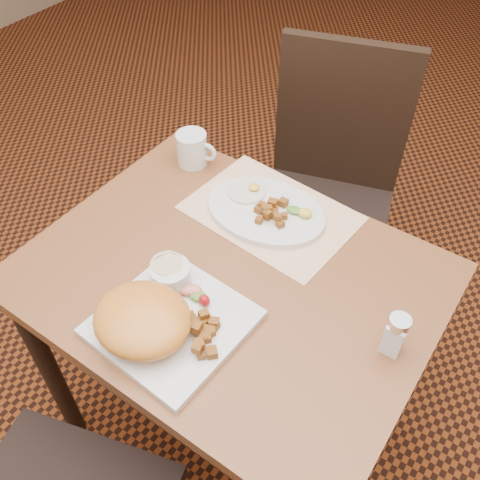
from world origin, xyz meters
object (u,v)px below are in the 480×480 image
at_px(chair_far, 329,182).
at_px(plate_square, 173,323).
at_px(plate_oval, 266,211).
at_px(table, 230,303).
at_px(salt_shaker, 395,334).
at_px(coffee_mug, 193,149).

xyz_separation_m(chair_far, plate_square, (0.05, -0.83, 0.22)).
relative_size(chair_far, plate_square, 3.46).
bearing_deg(plate_oval, chair_far, 93.79).
distance_m(table, salt_shaker, 0.41).
bearing_deg(plate_square, chair_far, 93.69).
bearing_deg(plate_oval, table, -79.30).
relative_size(table, plate_square, 3.21).
height_order(plate_oval, salt_shaker, salt_shaker).
bearing_deg(table, plate_square, -94.90).
height_order(plate_oval, coffee_mug, coffee_mug).
xyz_separation_m(chair_far, plate_oval, (0.03, -0.44, 0.22)).
height_order(plate_square, plate_oval, plate_oval).
relative_size(table, chair_far, 0.93).
bearing_deg(plate_oval, salt_shaker, -23.92).
height_order(chair_far, plate_oval, chair_far).
xyz_separation_m(salt_shaker, coffee_mug, (-0.69, 0.24, -0.00)).
bearing_deg(chair_far, salt_shaker, 108.29).
distance_m(chair_far, plate_oval, 0.49).
distance_m(chair_far, coffee_mug, 0.52).
bearing_deg(salt_shaker, plate_square, -152.52).
relative_size(chair_far, salt_shaker, 9.70).
distance_m(plate_square, coffee_mug, 0.54).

